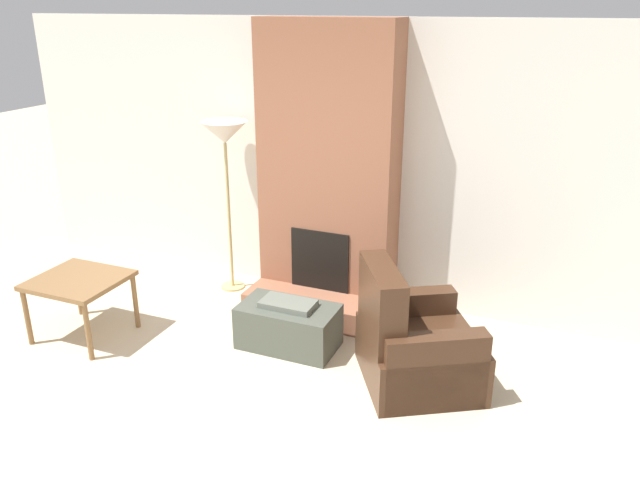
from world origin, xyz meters
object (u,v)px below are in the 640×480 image
at_px(ottoman, 288,325).
at_px(armchair, 410,348).
at_px(side_table, 79,285).
at_px(floor_lamp_left, 225,139).

relative_size(ottoman, armchair, 0.70).
bearing_deg(armchair, side_table, 67.58).
bearing_deg(floor_lamp_left, side_table, -116.98).
bearing_deg(side_table, ottoman, 16.71).
bearing_deg(floor_lamp_left, ottoman, -39.18).
distance_m(ottoman, armchair, 1.08).
relative_size(armchair, floor_lamp_left, 0.69).
distance_m(armchair, side_table, 2.81).
height_order(side_table, floor_lamp_left, floor_lamp_left).
height_order(ottoman, armchair, armchair).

